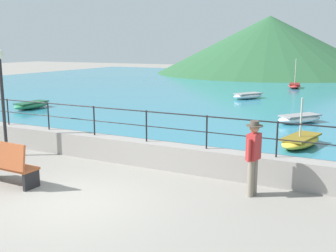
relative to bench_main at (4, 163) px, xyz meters
name	(u,v)px	position (x,y,z in m)	size (l,w,h in m)	color
ground_plane	(75,202)	(2.27, -0.13, -0.56)	(120.00, 120.00, 0.00)	gray
promenade_wall	(147,153)	(2.27, 3.07, -0.21)	(20.00, 0.56, 0.70)	gray
railing	(146,120)	(2.27, 3.07, 0.76)	(18.44, 0.04, 0.90)	black
lake_water	(292,89)	(2.27, 25.71, -0.53)	(64.00, 44.32, 0.06)	teal
hill_main	(269,45)	(-3.87, 43.60, 2.90)	(27.47, 27.47, 6.92)	#285633
hill_secondary	(234,55)	(-7.54, 41.30, 1.64)	(12.80, 12.80, 4.41)	#285633
bench_main	(4,163)	(0.00, 0.00, 0.00)	(1.71, 0.60, 1.13)	#9E4C28
person_walking	(253,154)	(5.65, 2.07, 0.42)	(0.38, 0.56, 1.75)	slate
lamp_post	(2,86)	(-2.15, 1.95, 1.63)	(0.28, 0.28, 3.28)	#232326
boat_0	(32,105)	(-8.38, 9.17, -0.30)	(0.94, 2.32, 0.36)	#338C59
boat_2	(295,85)	(2.30, 26.63, -0.29)	(1.19, 2.40, 2.32)	red
boat_3	(300,118)	(5.17, 11.50, -0.30)	(2.09, 2.38, 0.36)	white
boat_4	(248,96)	(0.84, 18.52, -0.30)	(1.97, 2.43, 0.36)	white
boat_6	(301,141)	(5.92, 7.12, -0.30)	(1.38, 2.44, 1.66)	gold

